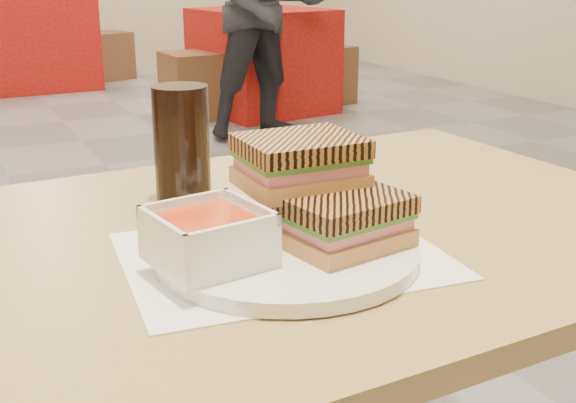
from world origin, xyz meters
name	(u,v)px	position (x,y,z in m)	size (l,w,h in m)	color
main_table	(226,325)	(-0.03, -1.90, 0.64)	(1.23, 0.76, 0.75)	#A0854A
tray_liner	(282,255)	(0.01, -1.98, 0.75)	(0.37, 0.30, 0.00)	white
plate	(287,252)	(0.01, -1.99, 0.76)	(0.29, 0.29, 0.02)	white
soup_bowl	(208,239)	(-0.08, -2.00, 0.79)	(0.12, 0.12, 0.06)	white
panini_lower	(343,220)	(0.07, -2.02, 0.80)	(0.14, 0.13, 0.06)	#C08F47
panini_upper	(300,162)	(0.05, -1.95, 0.85)	(0.13, 0.11, 0.06)	#C08F47
cola_glass	(182,145)	(-0.02, -1.75, 0.83)	(0.07, 0.07, 0.16)	black
bg_table_1	(263,61)	(1.89, 2.23, 0.36)	(0.95, 0.95, 0.73)	#990409
bg_table_2	(39,43)	(0.61, 4.04, 0.38)	(0.88, 0.88, 0.76)	#990409
bg_chair_1l	(195,85)	(1.37, 2.22, 0.23)	(0.42, 0.42, 0.45)	brown
bg_chair_1r	(323,74)	(2.44, 2.34, 0.22)	(0.44, 0.44, 0.43)	brown
bg_chair_2r	(107,56)	(1.23, 4.26, 0.21)	(0.48, 0.48, 0.42)	brown
patron_b	(269,7)	(1.59, 1.47, 0.79)	(0.79, 0.63, 1.58)	black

